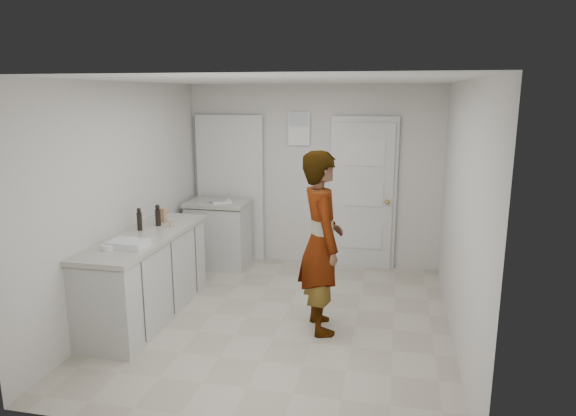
% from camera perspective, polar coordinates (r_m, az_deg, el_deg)
% --- Properties ---
extents(ground, '(4.00, 4.00, 0.00)m').
position_cam_1_polar(ground, '(5.63, -0.67, -12.33)').
color(ground, '#AFA693').
rests_on(ground, ground).
extents(room_shell, '(4.00, 4.00, 4.00)m').
position_cam_1_polar(room_shell, '(7.18, 1.36, 1.78)').
color(room_shell, beige).
rests_on(room_shell, ground).
extents(main_counter, '(0.64, 1.96, 0.93)m').
position_cam_1_polar(main_counter, '(5.77, -15.45, -7.60)').
color(main_counter, silver).
rests_on(main_counter, ground).
extents(side_counter, '(0.84, 0.61, 0.93)m').
position_cam_1_polar(side_counter, '(7.22, -7.70, -3.14)').
color(side_counter, silver).
rests_on(side_counter, ground).
extents(person, '(0.66, 0.79, 1.84)m').
position_cam_1_polar(person, '(5.14, 3.72, -3.84)').
color(person, silver).
rests_on(person, ground).
extents(cake_mix_box, '(0.11, 0.08, 0.16)m').
position_cam_1_polar(cake_mix_box, '(6.07, -13.77, -0.79)').
color(cake_mix_box, olive).
rests_on(cake_mix_box, main_counter).
extents(spice_jar, '(0.05, 0.05, 0.07)m').
position_cam_1_polar(spice_jar, '(5.86, -12.84, -1.68)').
color(spice_jar, tan).
rests_on(spice_jar, main_counter).
extents(oil_cruet_a, '(0.06, 0.06, 0.24)m').
position_cam_1_polar(oil_cruet_a, '(5.92, -14.26, -0.83)').
color(oil_cruet_a, black).
rests_on(oil_cruet_a, main_counter).
extents(oil_cruet_b, '(0.06, 0.06, 0.25)m').
position_cam_1_polar(oil_cruet_b, '(5.77, -16.19, -1.24)').
color(oil_cruet_b, black).
rests_on(oil_cruet_b, main_counter).
extents(baking_dish, '(0.36, 0.26, 0.06)m').
position_cam_1_polar(baking_dish, '(5.21, -17.32, -3.84)').
color(baking_dish, silver).
rests_on(baking_dish, main_counter).
extents(egg_bowl, '(0.12, 0.12, 0.05)m').
position_cam_1_polar(egg_bowl, '(5.18, -19.41, -4.14)').
color(egg_bowl, silver).
rests_on(egg_bowl, main_counter).
extents(papers, '(0.38, 0.41, 0.01)m').
position_cam_1_polar(papers, '(7.09, -7.40, 0.75)').
color(papers, white).
rests_on(papers, side_counter).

